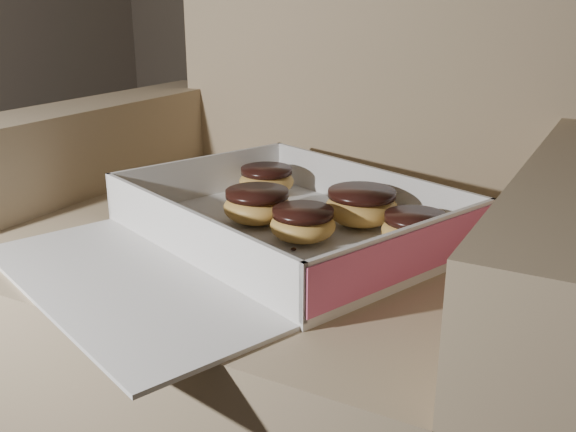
# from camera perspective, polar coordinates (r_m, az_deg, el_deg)

# --- Properties ---
(armchair) EXTENTS (0.87, 0.73, 0.90)m
(armchair) POSITION_cam_1_polar(r_m,az_deg,el_deg) (0.98, 0.86, -6.41)
(armchair) COLOR #917B5D
(armchair) RESTS_ON floor
(bakery_box) EXTENTS (0.55, 0.60, 0.07)m
(bakery_box) POSITION_cam_1_polar(r_m,az_deg,el_deg) (0.81, -2.21, -1.64)
(bakery_box) COLOR silver
(bakery_box) RESTS_ON armchair
(donut_a) EXTENTS (0.09, 0.09, 0.05)m
(donut_a) POSITION_cam_1_polar(r_m,az_deg,el_deg) (0.86, -2.75, 0.99)
(donut_a) COLOR #E6B250
(donut_a) RESTS_ON bakery_box
(donut_b) EXTENTS (0.10, 0.10, 0.05)m
(donut_b) POSITION_cam_1_polar(r_m,az_deg,el_deg) (0.86, 6.54, 0.89)
(donut_b) COLOR #E6B250
(donut_b) RESTS_ON bakery_box
(donut_c) EXTENTS (0.08, 0.08, 0.04)m
(donut_c) POSITION_cam_1_polar(r_m,az_deg,el_deg) (0.80, 1.33, -0.66)
(donut_c) COLOR #E6B250
(donut_c) RESTS_ON bakery_box
(donut_d) EXTENTS (0.08, 0.08, 0.04)m
(donut_d) POSITION_cam_1_polar(r_m,az_deg,el_deg) (0.80, 11.23, -1.13)
(donut_d) COLOR #E6B250
(donut_d) RESTS_ON bakery_box
(donut_e) EXTENTS (0.08, 0.08, 0.04)m
(donut_e) POSITION_cam_1_polar(r_m,az_deg,el_deg) (0.99, -1.92, 3.24)
(donut_e) COLOR #E6B250
(donut_e) RESTS_ON bakery_box
(crumb_a) EXTENTS (0.01, 0.01, 0.00)m
(crumb_a) POSITION_cam_1_polar(r_m,az_deg,el_deg) (0.66, 3.50, -6.83)
(crumb_a) COLOR black
(crumb_a) RESTS_ON bakery_box
(crumb_b) EXTENTS (0.01, 0.01, 0.00)m
(crumb_b) POSITION_cam_1_polar(r_m,az_deg,el_deg) (0.77, 0.49, -2.96)
(crumb_b) COLOR black
(crumb_b) RESTS_ON bakery_box
(crumb_c) EXTENTS (0.01, 0.01, 0.00)m
(crumb_c) POSITION_cam_1_polar(r_m,az_deg,el_deg) (0.70, -3.20, -5.33)
(crumb_c) COLOR black
(crumb_c) RESTS_ON bakery_box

